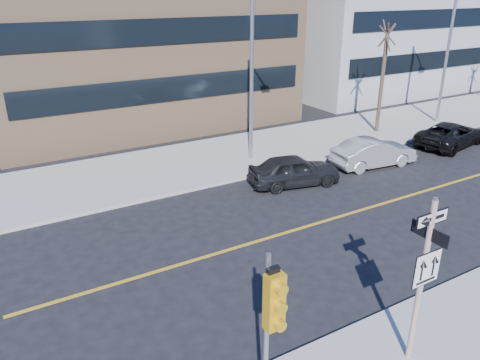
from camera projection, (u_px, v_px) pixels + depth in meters
ground at (336, 304)px, 12.92m from camera, size 120.00×120.00×0.00m
far_sidewalk at (423, 119)px, 30.87m from camera, size 66.00×6.00×0.15m
road_centerline at (476, 176)px, 21.71m from camera, size 40.00×0.14×0.01m
sign_pole at (423, 273)px, 9.98m from camera, size 0.92×0.92×4.06m
traffic_signal at (272, 316)px, 7.77m from camera, size 0.32×0.45×4.00m
parked_car_a at (294, 170)px, 20.46m from camera, size 2.48×4.29×1.37m
parked_car_b at (374, 153)px, 22.64m from camera, size 1.95×4.34×1.38m
parked_car_c at (451, 134)px, 25.57m from camera, size 3.02×5.05×1.31m
streetlight_a at (254, 66)px, 21.56m from camera, size 0.55×2.25×8.00m
streetlight_b at (452, 48)px, 28.09m from camera, size 0.55×2.25×8.00m
street_tree_west at (387, 38)px, 25.90m from camera, size 1.80×1.80×6.35m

